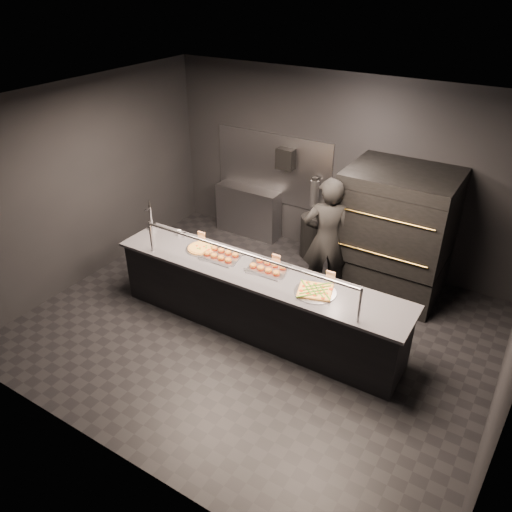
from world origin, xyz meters
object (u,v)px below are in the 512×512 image
at_px(pizza_oven, 395,233).
at_px(worker, 327,240).
at_px(prep_shelf, 249,211).
at_px(round_pizza, 202,248).
at_px(slider_tray_a, 221,255).
at_px(trash_bin, 313,236).
at_px(service_counter, 256,300).
at_px(square_pizza, 315,291).
at_px(towel_dispenser, 286,159).
at_px(slider_tray_b, 268,267).
at_px(fire_extinguisher, 314,193).
at_px(beer_tap, 151,220).

height_order(pizza_oven, worker, pizza_oven).
distance_m(prep_shelf, round_pizza, 2.37).
xyz_separation_m(slider_tray_a, trash_bin, (0.36, 2.16, -0.59)).
relative_size(service_counter, pizza_oven, 2.15).
xyz_separation_m(square_pizza, trash_bin, (-1.09, 2.25, -0.58)).
distance_m(towel_dispenser, round_pizza, 2.38).
height_order(slider_tray_b, trash_bin, slider_tray_b).
bearing_deg(trash_bin, square_pizza, -64.17).
bearing_deg(trash_bin, slider_tray_a, -99.46).
relative_size(slider_tray_b, square_pizza, 1.12).
distance_m(prep_shelf, slider_tray_a, 2.52).
xyz_separation_m(fire_extinguisher, worker, (0.77, -1.17, -0.12)).
bearing_deg(square_pizza, beer_tap, 175.25).
bearing_deg(slider_tray_a, slider_tray_b, 4.83).
bearing_deg(beer_tap, prep_shelf, 80.63).
height_order(beer_tap, slider_tray_b, beer_tap).
bearing_deg(fire_extinguisher, worker, -56.69).
distance_m(towel_dispenser, beer_tap, 2.48).
relative_size(pizza_oven, round_pizza, 4.27).
distance_m(pizza_oven, slider_tray_b, 2.09).
relative_size(pizza_oven, trash_bin, 2.63).
height_order(service_counter, worker, worker).
xyz_separation_m(pizza_oven, square_pizza, (-0.35, -1.93, -0.03)).
relative_size(prep_shelf, worker, 0.64).
xyz_separation_m(beer_tap, slider_tray_a, (1.35, -0.14, -0.11)).
xyz_separation_m(towel_dispenser, worker, (1.32, -1.16, -0.61)).
bearing_deg(worker, slider_tray_b, 43.32).
distance_m(prep_shelf, beer_tap, 2.23).
xyz_separation_m(prep_shelf, trash_bin, (1.36, -0.10, -0.09)).
bearing_deg(slider_tray_a, towel_dispenser, 97.34).
bearing_deg(slider_tray_b, pizza_oven, 58.20).
bearing_deg(trash_bin, worker, -56.33).
xyz_separation_m(towel_dispenser, slider_tray_b, (1.00, -2.27, -0.60)).
distance_m(towel_dispenser, slider_tray_b, 2.55).
height_order(service_counter, beer_tap, beer_tap).
bearing_deg(pizza_oven, prep_shelf, 171.46).
relative_size(prep_shelf, slider_tray_b, 2.10).
xyz_separation_m(fire_extinguisher, square_pizza, (1.20, -2.43, -0.12)).
bearing_deg(pizza_oven, slider_tray_b, -121.80).
bearing_deg(trash_bin, towel_dispenser, 165.54).
relative_size(pizza_oven, worker, 1.02).
height_order(beer_tap, slider_tray_a, beer_tap).
bearing_deg(fire_extinguisher, slider_tray_b, -78.90).
bearing_deg(slider_tray_a, round_pizza, 174.80).
distance_m(prep_shelf, worker, 2.35).
bearing_deg(round_pizza, worker, 39.59).
bearing_deg(towel_dispenser, beer_tap, -115.60).
bearing_deg(prep_shelf, pizza_oven, -8.54).
bearing_deg(service_counter, slider_tray_b, 51.41).
xyz_separation_m(service_counter, square_pizza, (0.85, -0.03, 0.47)).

